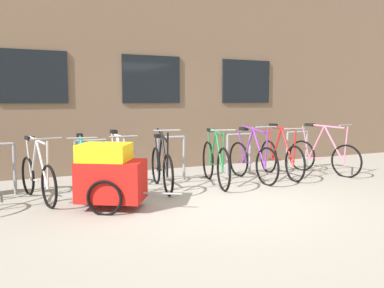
{
  "coord_description": "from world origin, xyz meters",
  "views": [
    {
      "loc": [
        -2.87,
        -5.16,
        1.52
      ],
      "look_at": [
        0.23,
        1.6,
        0.72
      ],
      "focal_mm": 37.68,
      "sensor_mm": 36.0,
      "label": 1
    }
  ],
  "objects_px": {
    "bicycle_teal": "(82,173)",
    "bicycle_green": "(215,162)",
    "bicycle_red": "(281,157)",
    "bicycle_silver": "(38,177)",
    "bicycle_purple": "(252,160)",
    "bicycle_white": "(118,169)",
    "bicycle_pink": "(323,155)",
    "bike_trailer": "(110,175)",
    "bicycle_black": "(162,167)"
  },
  "relations": [
    {
      "from": "bicycle_purple",
      "to": "bicycle_white",
      "type": "relative_size",
      "value": 0.98
    },
    {
      "from": "bicycle_teal",
      "to": "bicycle_purple",
      "type": "relative_size",
      "value": 0.97
    },
    {
      "from": "bicycle_green",
      "to": "bike_trailer",
      "type": "xyz_separation_m",
      "value": [
        -2.14,
        -0.87,
        0.08
      ]
    },
    {
      "from": "bicycle_teal",
      "to": "bicycle_purple",
      "type": "height_order",
      "value": "bicycle_purple"
    },
    {
      "from": "bicycle_purple",
      "to": "bicycle_black",
      "type": "xyz_separation_m",
      "value": [
        -1.83,
        0.04,
        -0.01
      ]
    },
    {
      "from": "bicycle_silver",
      "to": "bicycle_white",
      "type": "height_order",
      "value": "bicycle_white"
    },
    {
      "from": "bicycle_teal",
      "to": "bicycle_red",
      "type": "relative_size",
      "value": 0.94
    },
    {
      "from": "bicycle_black",
      "to": "bike_trailer",
      "type": "xyz_separation_m",
      "value": [
        -1.12,
        -0.94,
        0.11
      ]
    },
    {
      "from": "bicycle_black",
      "to": "bicycle_white",
      "type": "bearing_deg",
      "value": 177.31
    },
    {
      "from": "bicycle_pink",
      "to": "bicycle_green",
      "type": "bearing_deg",
      "value": -179.53
    },
    {
      "from": "bicycle_red",
      "to": "bicycle_pink",
      "type": "bearing_deg",
      "value": -5.29
    },
    {
      "from": "bicycle_teal",
      "to": "bicycle_red",
      "type": "height_order",
      "value": "bicycle_red"
    },
    {
      "from": "bicycle_red",
      "to": "bicycle_white",
      "type": "distance_m",
      "value": 3.33
    },
    {
      "from": "bicycle_pink",
      "to": "bicycle_teal",
      "type": "relative_size",
      "value": 1.02
    },
    {
      "from": "bicycle_white",
      "to": "bicycle_silver",
      "type": "bearing_deg",
      "value": -178.74
    },
    {
      "from": "bicycle_red",
      "to": "bicycle_black",
      "type": "xyz_separation_m",
      "value": [
        -2.57,
        -0.05,
        -0.01
      ]
    },
    {
      "from": "bicycle_pink",
      "to": "bicycle_silver",
      "type": "xyz_separation_m",
      "value": [
        -5.6,
        0.05,
        -0.02
      ]
    },
    {
      "from": "bicycle_teal",
      "to": "bike_trailer",
      "type": "height_order",
      "value": "bicycle_teal"
    },
    {
      "from": "bicycle_pink",
      "to": "bicycle_purple",
      "type": "distance_m",
      "value": 1.75
    },
    {
      "from": "bicycle_pink",
      "to": "bike_trailer",
      "type": "xyz_separation_m",
      "value": [
        -4.7,
        -0.9,
        0.1
      ]
    },
    {
      "from": "bicycle_green",
      "to": "bicycle_black",
      "type": "bearing_deg",
      "value": 176.45
    },
    {
      "from": "bicycle_silver",
      "to": "bicycle_green",
      "type": "height_order",
      "value": "bicycle_green"
    },
    {
      "from": "bicycle_purple",
      "to": "bicycle_red",
      "type": "bearing_deg",
      "value": 6.75
    },
    {
      "from": "bicycle_teal",
      "to": "bicycle_red",
      "type": "bearing_deg",
      "value": 0.42
    },
    {
      "from": "bicycle_silver",
      "to": "bicycle_green",
      "type": "distance_m",
      "value": 3.03
    },
    {
      "from": "bicycle_pink",
      "to": "bicycle_red",
      "type": "height_order",
      "value": "bicycle_pink"
    },
    {
      "from": "bicycle_silver",
      "to": "bicycle_green",
      "type": "bearing_deg",
      "value": -1.34
    },
    {
      "from": "bicycle_silver",
      "to": "bicycle_purple",
      "type": "distance_m",
      "value": 3.84
    },
    {
      "from": "bicycle_green",
      "to": "bicycle_red",
      "type": "bearing_deg",
      "value": 4.22
    },
    {
      "from": "bicycle_green",
      "to": "bicycle_red",
      "type": "xyz_separation_m",
      "value": [
        1.55,
        0.11,
        -0.02
      ]
    },
    {
      "from": "bicycle_purple",
      "to": "bicycle_green",
      "type": "bearing_deg",
      "value": -178.12
    },
    {
      "from": "bicycle_teal",
      "to": "bike_trailer",
      "type": "relative_size",
      "value": 1.18
    },
    {
      "from": "bicycle_silver",
      "to": "bicycle_purple",
      "type": "relative_size",
      "value": 0.97
    },
    {
      "from": "bicycle_teal",
      "to": "bicycle_black",
      "type": "height_order",
      "value": "bicycle_black"
    },
    {
      "from": "bicycle_green",
      "to": "bicycle_black",
      "type": "height_order",
      "value": "bicycle_black"
    },
    {
      "from": "bicycle_purple",
      "to": "bicycle_white",
      "type": "bearing_deg",
      "value": 178.4
    },
    {
      "from": "bicycle_purple",
      "to": "bicycle_red",
      "type": "xyz_separation_m",
      "value": [
        0.74,
        0.09,
        -0.0
      ]
    },
    {
      "from": "bicycle_green",
      "to": "bicycle_red",
      "type": "distance_m",
      "value": 1.56
    },
    {
      "from": "bike_trailer",
      "to": "bicycle_black",
      "type": "bearing_deg",
      "value": 39.99
    },
    {
      "from": "bike_trailer",
      "to": "bicycle_white",
      "type": "bearing_deg",
      "value": 69.63
    },
    {
      "from": "bicycle_green",
      "to": "bicycle_purple",
      "type": "bearing_deg",
      "value": 1.88
    },
    {
      "from": "bicycle_teal",
      "to": "bicycle_pink",
      "type": "bearing_deg",
      "value": -0.75
    },
    {
      "from": "bicycle_black",
      "to": "bike_trailer",
      "type": "height_order",
      "value": "bicycle_black"
    },
    {
      "from": "bicycle_pink",
      "to": "bicycle_purple",
      "type": "xyz_separation_m",
      "value": [
        -1.75,
        0.01,
        0.01
      ]
    },
    {
      "from": "bicycle_silver",
      "to": "bicycle_teal",
      "type": "height_order",
      "value": "bicycle_silver"
    },
    {
      "from": "bicycle_teal",
      "to": "bicycle_green",
      "type": "relative_size",
      "value": 0.93
    },
    {
      "from": "bicycle_teal",
      "to": "bicycle_green",
      "type": "bearing_deg",
      "value": -2.07
    },
    {
      "from": "bicycle_red",
      "to": "bicycle_white",
      "type": "height_order",
      "value": "bicycle_red"
    },
    {
      "from": "bicycle_red",
      "to": "bicycle_black",
      "type": "distance_m",
      "value": 2.57
    },
    {
      "from": "bicycle_black",
      "to": "bicycle_pink",
      "type": "bearing_deg",
      "value": -0.67
    }
  ]
}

